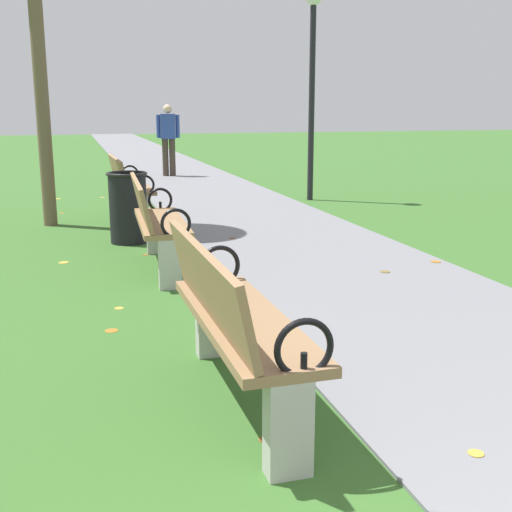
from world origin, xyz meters
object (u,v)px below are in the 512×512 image
(park_bench_4, at_px, (129,187))
(trash_bin, at_px, (128,207))
(park_bench_3, at_px, (156,221))
(pedestrian_walking, at_px, (168,136))
(park_bench_2, at_px, (233,319))
(lamp_post, at_px, (312,62))

(park_bench_4, distance_m, trash_bin, 1.54)
(park_bench_3, distance_m, park_bench_4, 2.95)
(park_bench_4, distance_m, pedestrian_walking, 6.05)
(park_bench_3, xyz_separation_m, park_bench_4, (-0.00, 2.95, 0.00))
(park_bench_2, xyz_separation_m, park_bench_4, (0.00, 6.09, 0.00))
(park_bench_2, xyz_separation_m, trash_bin, (-0.15, 4.56, -0.06))
(pedestrian_walking, xyz_separation_m, lamp_post, (1.78, -4.55, 1.38))
(pedestrian_walking, bearing_deg, park_bench_3, -99.27)
(pedestrian_walking, xyz_separation_m, trash_bin, (-1.59, -7.39, -0.50))
(pedestrian_walking, bearing_deg, park_bench_2, -96.86)
(park_bench_3, relative_size, trash_bin, 1.93)
(pedestrian_walking, height_order, lamp_post, lamp_post)
(trash_bin, xyz_separation_m, lamp_post, (3.37, 2.84, 1.88))
(lamp_post, bearing_deg, park_bench_3, -127.09)
(park_bench_2, distance_m, park_bench_3, 3.14)
(lamp_post, bearing_deg, park_bench_4, -157.84)
(park_bench_3, bearing_deg, park_bench_4, 90.00)
(park_bench_2, height_order, park_bench_3, same)
(park_bench_4, bearing_deg, trash_bin, -95.50)
(park_bench_3, distance_m, trash_bin, 1.43)
(pedestrian_walking, relative_size, lamp_post, 0.47)
(park_bench_4, bearing_deg, park_bench_2, -90.00)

